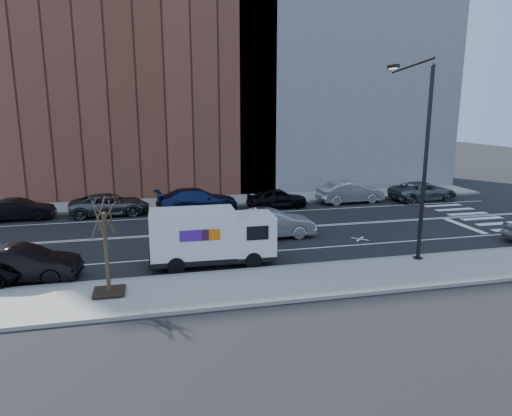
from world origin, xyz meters
name	(u,v)px	position (x,y,z in m)	size (l,w,h in m)	color
ground	(243,230)	(0.00, 0.00, 0.00)	(120.00, 120.00, 0.00)	black
sidewalk_near	(286,283)	(0.00, -8.80, 0.07)	(44.00, 3.60, 0.15)	gray
sidewalk_far	(220,201)	(0.00, 8.80, 0.07)	(44.00, 3.60, 0.15)	gray
curb_near	(274,268)	(0.00, -7.00, 0.08)	(44.00, 0.25, 0.17)	gray
curb_far	(224,205)	(0.00, 7.00, 0.08)	(44.00, 0.25, 0.17)	gray
crosswalk	(475,216)	(16.00, 0.00, 0.00)	(3.00, 14.00, 0.01)	white
road_markings	(243,230)	(0.00, 0.00, 0.00)	(40.00, 8.60, 0.01)	white
bldg_brick	(110,60)	(-8.00, 15.60, 11.00)	(26.00, 10.00, 22.00)	brown
bldg_concrete	(336,43)	(12.00, 15.60, 13.00)	(20.00, 10.00, 26.00)	slate
streetlight	(420,154)	(7.00, -6.91, 5.08)	(0.44, 4.02, 9.34)	black
street_tree	(107,261)	(-7.00, -8.40, 1.45)	(1.20, 1.20, 3.75)	black
fedex_van	(211,236)	(-2.63, -5.60, 1.39)	(5.84, 2.20, 2.64)	black
far_parked_b	(20,210)	(-13.60, 5.80, 0.70)	(1.48, 4.25, 1.40)	black
far_parked_c	(110,204)	(-8.00, 6.02, 0.73)	(2.41, 5.22, 1.45)	#4C5054
far_parked_d	(197,200)	(-2.10, 5.66, 0.83)	(2.33, 5.72, 1.66)	#15214C
far_parked_e	(277,198)	(3.67, 5.52, 0.75)	(1.76, 4.38, 1.49)	black
far_parked_f	(350,192)	(9.65, 6.02, 0.83)	(1.77, 5.07, 1.67)	#A2A2A7
far_parked_g	(423,191)	(15.63, 5.56, 0.74)	(2.45, 5.32, 1.48)	#55595D
driving_sedan	(271,224)	(1.25, -1.84, 0.81)	(1.71, 4.91, 1.62)	#ABAAAF
near_parked_rear_a	(22,264)	(-10.64, -5.89, 0.76)	(1.62, 4.63, 1.53)	black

